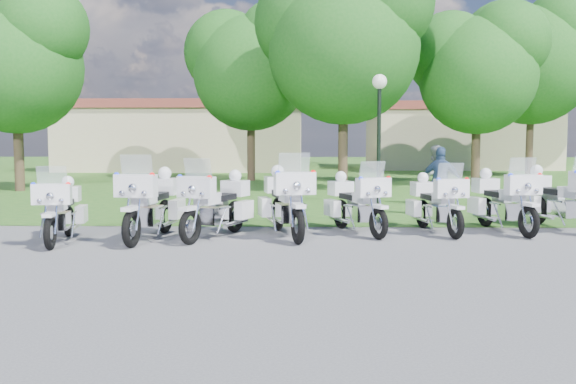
{
  "coord_description": "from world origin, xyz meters",
  "views": [
    {
      "loc": [
        1.27,
        -11.28,
        2.04
      ],
      "look_at": [
        0.94,
        1.2,
        0.95
      ],
      "focal_mm": 40.0,
      "sensor_mm": 36.0,
      "label": 1
    }
  ],
  "objects_px": {
    "motorcycle_1": "(152,203)",
    "bystander_b": "(435,175)",
    "motorcycle_3": "(286,201)",
    "motorcycle_5": "(436,203)",
    "motorcycle_0": "(61,209)",
    "motorcycle_7": "(560,197)",
    "motorcycle_6": "(503,200)",
    "motorcycle_4": "(356,202)",
    "motorcycle_2": "(217,204)",
    "bystander_c": "(441,182)",
    "lamp_post": "(379,106)"
  },
  "relations": [
    {
      "from": "motorcycle_1",
      "to": "bystander_b",
      "type": "distance_m",
      "value": 9.52
    },
    {
      "from": "motorcycle_3",
      "to": "motorcycle_5",
      "type": "bearing_deg",
      "value": 175.75
    },
    {
      "from": "motorcycle_0",
      "to": "motorcycle_5",
      "type": "height_order",
      "value": "motorcycle_5"
    },
    {
      "from": "motorcycle_1",
      "to": "motorcycle_7",
      "type": "bearing_deg",
      "value": -163.24
    },
    {
      "from": "motorcycle_0",
      "to": "motorcycle_7",
      "type": "height_order",
      "value": "motorcycle_7"
    },
    {
      "from": "motorcycle_6",
      "to": "bystander_b",
      "type": "bearing_deg",
      "value": -99.11
    },
    {
      "from": "motorcycle_4",
      "to": "motorcycle_2",
      "type": "bearing_deg",
      "value": -10.24
    },
    {
      "from": "motorcycle_0",
      "to": "motorcycle_2",
      "type": "bearing_deg",
      "value": -176.83
    },
    {
      "from": "motorcycle_4",
      "to": "motorcycle_7",
      "type": "relative_size",
      "value": 0.89
    },
    {
      "from": "motorcycle_1",
      "to": "motorcycle_4",
      "type": "xyz_separation_m",
      "value": [
        4.12,
        0.89,
        -0.07
      ]
    },
    {
      "from": "motorcycle_6",
      "to": "bystander_c",
      "type": "bearing_deg",
      "value": -87.0
    },
    {
      "from": "motorcycle_0",
      "to": "motorcycle_6",
      "type": "xyz_separation_m",
      "value": [
        8.96,
        1.61,
        0.05
      ]
    },
    {
      "from": "motorcycle_5",
      "to": "motorcycle_4",
      "type": "bearing_deg",
      "value": -8.79
    },
    {
      "from": "motorcycle_3",
      "to": "lamp_post",
      "type": "xyz_separation_m",
      "value": [
        2.61,
        6.32,
        2.23
      ]
    },
    {
      "from": "bystander_b",
      "to": "motorcycle_0",
      "type": "bearing_deg",
      "value": -6.98
    },
    {
      "from": "motorcycle_0",
      "to": "motorcycle_7",
      "type": "relative_size",
      "value": 0.92
    },
    {
      "from": "motorcycle_0",
      "to": "motorcycle_1",
      "type": "relative_size",
      "value": 0.88
    },
    {
      "from": "motorcycle_2",
      "to": "bystander_c",
      "type": "xyz_separation_m",
      "value": [
        5.24,
        3.62,
        0.2
      ]
    },
    {
      "from": "lamp_post",
      "to": "bystander_b",
      "type": "bearing_deg",
      "value": -7.63
    },
    {
      "from": "motorcycle_3",
      "to": "motorcycle_6",
      "type": "xyz_separation_m",
      "value": [
        4.64,
        0.75,
        -0.05
      ]
    },
    {
      "from": "motorcycle_4",
      "to": "motorcycle_7",
      "type": "xyz_separation_m",
      "value": [
        4.49,
        0.61,
        0.06
      ]
    },
    {
      "from": "motorcycle_2",
      "to": "motorcycle_6",
      "type": "distance_m",
      "value": 6.09
    },
    {
      "from": "motorcycle_0",
      "to": "bystander_b",
      "type": "distance_m",
      "value": 11.05
    },
    {
      "from": "motorcycle_4",
      "to": "motorcycle_7",
      "type": "height_order",
      "value": "motorcycle_7"
    },
    {
      "from": "motorcycle_6",
      "to": "bystander_c",
      "type": "relative_size",
      "value": 1.34
    },
    {
      "from": "motorcycle_3",
      "to": "bystander_b",
      "type": "height_order",
      "value": "bystander_b"
    },
    {
      "from": "bystander_b",
      "to": "bystander_c",
      "type": "height_order",
      "value": "bystander_c"
    },
    {
      "from": "motorcycle_1",
      "to": "lamp_post",
      "type": "relative_size",
      "value": 0.65
    },
    {
      "from": "motorcycle_7",
      "to": "bystander_b",
      "type": "relative_size",
      "value": 1.38
    },
    {
      "from": "motorcycle_0",
      "to": "motorcycle_1",
      "type": "bearing_deg",
      "value": -175.37
    },
    {
      "from": "motorcycle_3",
      "to": "motorcycle_7",
      "type": "height_order",
      "value": "motorcycle_3"
    },
    {
      "from": "motorcycle_2",
      "to": "motorcycle_4",
      "type": "relative_size",
      "value": 1.06
    },
    {
      "from": "motorcycle_3",
      "to": "bystander_b",
      "type": "bearing_deg",
      "value": -139.12
    },
    {
      "from": "motorcycle_2",
      "to": "bystander_c",
      "type": "height_order",
      "value": "bystander_c"
    },
    {
      "from": "motorcycle_5",
      "to": "motorcycle_1",
      "type": "bearing_deg",
      "value": -3.05
    },
    {
      "from": "motorcycle_5",
      "to": "motorcycle_6",
      "type": "relative_size",
      "value": 0.94
    },
    {
      "from": "motorcycle_5",
      "to": "motorcycle_6",
      "type": "height_order",
      "value": "motorcycle_6"
    },
    {
      "from": "motorcycle_4",
      "to": "motorcycle_6",
      "type": "distance_m",
      "value": 3.18
    },
    {
      "from": "motorcycle_3",
      "to": "motorcycle_5",
      "type": "distance_m",
      "value": 3.22
    },
    {
      "from": "motorcycle_0",
      "to": "motorcycle_4",
      "type": "xyz_separation_m",
      "value": [
        5.79,
        1.29,
        0.02
      ]
    },
    {
      "from": "motorcycle_0",
      "to": "motorcycle_1",
      "type": "height_order",
      "value": "motorcycle_1"
    },
    {
      "from": "motorcycle_2",
      "to": "bystander_b",
      "type": "bearing_deg",
      "value": -109.13
    },
    {
      "from": "motorcycle_6",
      "to": "motorcycle_1",
      "type": "bearing_deg",
      "value": -3.78
    },
    {
      "from": "motorcycle_5",
      "to": "motorcycle_7",
      "type": "height_order",
      "value": "motorcycle_7"
    },
    {
      "from": "motorcycle_3",
      "to": "motorcycle_7",
      "type": "distance_m",
      "value": 6.05
    },
    {
      "from": "motorcycle_4",
      "to": "bystander_b",
      "type": "height_order",
      "value": "bystander_b"
    },
    {
      "from": "bystander_b",
      "to": "bystander_c",
      "type": "xyz_separation_m",
      "value": [
        -0.39,
        -2.7,
        0.0
      ]
    },
    {
      "from": "bystander_b",
      "to": "motorcycle_7",
      "type": "bearing_deg",
      "value": 62.54
    },
    {
      "from": "motorcycle_1",
      "to": "motorcycle_6",
      "type": "xyz_separation_m",
      "value": [
        7.29,
        1.2,
        -0.04
      ]
    },
    {
      "from": "motorcycle_1",
      "to": "lamp_post",
      "type": "xyz_separation_m",
      "value": [
        5.26,
        6.77,
        2.24
      ]
    }
  ]
}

